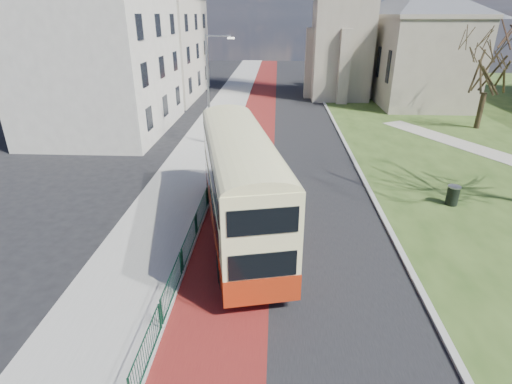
# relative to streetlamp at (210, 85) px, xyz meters

# --- Properties ---
(ground) EXTENTS (160.00, 160.00, 0.00)m
(ground) POSITION_rel_streetlamp_xyz_m (4.35, -18.00, -4.59)
(ground) COLOR black
(ground) RESTS_ON ground
(road_carriageway) EXTENTS (9.00, 120.00, 0.01)m
(road_carriageway) POSITION_rel_streetlamp_xyz_m (5.85, 2.00, -4.59)
(road_carriageway) COLOR black
(road_carriageway) RESTS_ON ground
(bus_lane) EXTENTS (3.40, 120.00, 0.01)m
(bus_lane) POSITION_rel_streetlamp_xyz_m (3.15, 2.00, -4.59)
(bus_lane) COLOR #591414
(bus_lane) RESTS_ON ground
(pavement_west) EXTENTS (4.00, 120.00, 0.12)m
(pavement_west) POSITION_rel_streetlamp_xyz_m (-0.65, 2.00, -4.53)
(pavement_west) COLOR gray
(pavement_west) RESTS_ON ground
(kerb_west) EXTENTS (0.25, 120.00, 0.13)m
(kerb_west) POSITION_rel_streetlamp_xyz_m (1.35, 2.00, -4.53)
(kerb_west) COLOR #999993
(kerb_west) RESTS_ON ground
(kerb_east) EXTENTS (0.25, 80.00, 0.13)m
(kerb_east) POSITION_rel_streetlamp_xyz_m (10.45, 4.00, -4.53)
(kerb_east) COLOR #999993
(kerb_east) RESTS_ON ground
(pedestrian_railing) EXTENTS (0.07, 24.00, 1.12)m
(pedestrian_railing) POSITION_rel_streetlamp_xyz_m (1.40, -14.00, -4.04)
(pedestrian_railing) COLOR #0D3925
(pedestrian_railing) RESTS_ON ground
(street_block_near) EXTENTS (10.30, 14.30, 13.00)m
(street_block_near) POSITION_rel_streetlamp_xyz_m (-9.65, 4.00, 1.92)
(street_block_near) COLOR #BCB7AA
(street_block_near) RESTS_ON ground
(street_block_far) EXTENTS (10.30, 16.30, 11.50)m
(street_block_far) POSITION_rel_streetlamp_xyz_m (-9.65, 20.00, 1.17)
(street_block_far) COLOR #C0B5A3
(street_block_far) RESTS_ON ground
(streetlamp) EXTENTS (2.13, 0.18, 8.00)m
(streetlamp) POSITION_rel_streetlamp_xyz_m (0.00, 0.00, 0.00)
(streetlamp) COLOR gray
(streetlamp) RESTS_ON pavement_west
(bus) EXTENTS (4.98, 11.58, 4.72)m
(bus) POSITION_rel_streetlamp_xyz_m (3.43, -13.83, -1.90)
(bus) COLOR #A1280E
(bus) RESTS_ON ground
(winter_tree_far) EXTENTS (5.75, 5.75, 8.10)m
(winter_tree_far) POSITION_rel_streetlamp_xyz_m (22.98, 6.11, 1.05)
(winter_tree_far) COLOR #322919
(winter_tree_far) RESTS_ON grass_green
(litter_bin) EXTENTS (0.88, 0.88, 1.07)m
(litter_bin) POSITION_rel_streetlamp_xyz_m (14.46, -10.14, -4.01)
(litter_bin) COLOR black
(litter_bin) RESTS_ON grass_green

